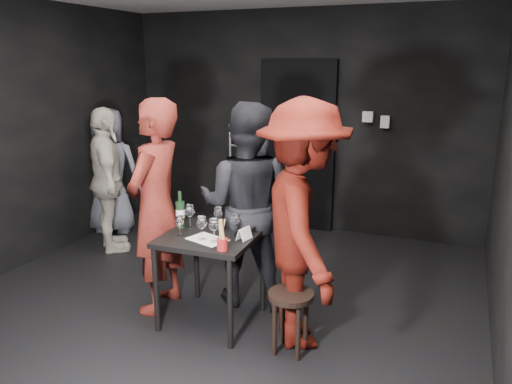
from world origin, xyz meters
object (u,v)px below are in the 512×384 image
at_px(bystander_cream, 107,176).
at_px(wine_bottle, 180,213).
at_px(man_maroon, 304,197).
at_px(bystander_grey, 110,169).
at_px(woman_black, 246,188).
at_px(tasting_table, 211,246).
at_px(stool, 291,305).
at_px(hand_truck, 243,209).
at_px(server_red, 155,186).
at_px(breadstick_cup, 222,235).

bearing_deg(bystander_cream, wine_bottle, -166.36).
bearing_deg(wine_bottle, man_maroon, -3.10).
relative_size(bystander_grey, wine_bottle, 5.18).
bearing_deg(man_maroon, woman_black, 25.34).
relative_size(tasting_table, woman_black, 0.36).
bearing_deg(stool, bystander_grey, 149.82).
bearing_deg(woman_black, stool, 125.97).
relative_size(tasting_table, bystander_cream, 0.43).
height_order(man_maroon, bystander_grey, man_maroon).
bearing_deg(man_maroon, bystander_cream, 39.27).
bearing_deg(hand_truck, wine_bottle, -72.39).
height_order(stool, man_maroon, man_maroon).
bearing_deg(server_red, hand_truck, -177.60).
distance_m(hand_truck, server_red, 2.46).
relative_size(tasting_table, stool, 1.60).
height_order(bystander_cream, wine_bottle, bystander_cream).
bearing_deg(stool, bystander_cream, 155.29).
distance_m(man_maroon, wine_bottle, 1.10).
distance_m(hand_truck, wine_bottle, 2.40).
bearing_deg(tasting_table, man_maroon, 0.57).
relative_size(hand_truck, bystander_cream, 0.76).
xyz_separation_m(woman_black, man_maroon, (0.65, -0.45, 0.10)).
height_order(hand_truck, woman_black, woman_black).
distance_m(woman_black, man_maroon, 0.80).
relative_size(stool, wine_bottle, 1.54).
distance_m(wine_bottle, breadstick_cup, 0.64).
bearing_deg(bystander_grey, tasting_table, 127.97).
distance_m(bystander_cream, bystander_grey, 0.67).
relative_size(hand_truck, breadstick_cup, 5.27).
distance_m(server_red, wine_bottle, 0.31).
bearing_deg(bystander_cream, hand_truck, -81.85).
relative_size(hand_truck, man_maroon, 0.58).
height_order(hand_truck, tasting_table, hand_truck).
xyz_separation_m(man_maroon, breadstick_cup, (-0.52, -0.28, -0.27)).
height_order(man_maroon, bystander_cream, man_maroon).
distance_m(woman_black, wine_bottle, 0.60).
height_order(server_red, woman_black, server_red).
xyz_separation_m(bystander_grey, breadstick_cup, (2.43, -1.78, 0.07)).
xyz_separation_m(tasting_table, stool, (0.74, -0.19, -0.28)).
height_order(wine_bottle, breadstick_cup, wine_bottle).
bearing_deg(bystander_grey, server_red, 121.02).
xyz_separation_m(hand_truck, woman_black, (0.88, -1.87, 0.80)).
bearing_deg(server_red, bystander_grey, -135.26).
height_order(stool, bystander_grey, bystander_grey).
distance_m(bystander_grey, breadstick_cup, 3.01).
height_order(hand_truck, wine_bottle, hand_truck).
bearing_deg(tasting_table, wine_bottle, 168.07).
xyz_separation_m(stool, breadstick_cup, (-0.50, -0.08, 0.49)).
bearing_deg(server_red, breadstick_cup, 64.58).
height_order(woman_black, bystander_grey, woman_black).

